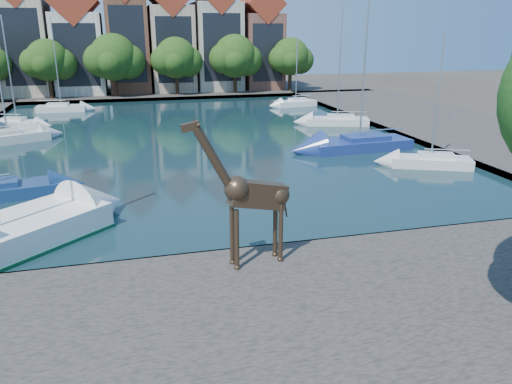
% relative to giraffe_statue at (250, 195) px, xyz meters
% --- Properties ---
extents(ground, '(160.00, 160.00, 0.00)m').
position_rel_giraffe_statue_xyz_m(ground, '(0.63, 1.55, -3.28)').
color(ground, '#38332B').
rests_on(ground, ground).
extents(water_basin, '(38.00, 50.00, 0.08)m').
position_rel_giraffe_statue_xyz_m(water_basin, '(0.63, 25.55, -3.24)').
color(water_basin, black).
rests_on(water_basin, ground).
extents(near_quay, '(50.00, 14.00, 0.50)m').
position_rel_giraffe_statue_xyz_m(near_quay, '(0.63, -5.45, -3.03)').
color(near_quay, '#4A4540').
rests_on(near_quay, ground).
extents(far_quay, '(60.00, 16.00, 0.50)m').
position_rel_giraffe_statue_xyz_m(far_quay, '(0.63, 57.55, -3.03)').
color(far_quay, '#4A4540').
rests_on(far_quay, ground).
extents(right_quay, '(14.00, 52.00, 0.50)m').
position_rel_giraffe_statue_xyz_m(right_quay, '(25.63, 25.55, -3.03)').
color(right_quay, '#4A4540').
rests_on(right_quay, ground).
extents(townhouse_west_mid, '(5.94, 9.18, 16.79)m').
position_rel_giraffe_statue_xyz_m(townhouse_west_mid, '(-16.37, 57.53, 4.95)').
color(townhouse_west_mid, beige).
rests_on(townhouse_west_mid, far_quay).
extents(townhouse_west_inner, '(6.43, 9.18, 15.15)m').
position_rel_giraffe_statue_xyz_m(townhouse_west_inner, '(-9.87, 57.53, 4.07)').
color(townhouse_west_inner, silver).
rests_on(townhouse_west_inner, far_quay).
extents(townhouse_center, '(5.44, 9.18, 16.93)m').
position_rel_giraffe_statue_xyz_m(townhouse_center, '(-3.37, 57.53, 5.08)').
color(townhouse_center, brown).
rests_on(townhouse_center, far_quay).
extents(townhouse_east_inner, '(5.94, 9.18, 15.79)m').
position_rel_giraffe_statue_xyz_m(townhouse_east_inner, '(2.63, 57.53, 4.45)').
color(townhouse_east_inner, tan).
rests_on(townhouse_east_inner, far_quay).
extents(townhouse_east_mid, '(6.43, 9.18, 16.65)m').
position_rel_giraffe_statue_xyz_m(townhouse_east_mid, '(9.13, 57.53, 4.82)').
color(townhouse_east_mid, '#BFB6A3').
rests_on(townhouse_east_mid, far_quay).
extents(townhouse_east_end, '(5.44, 9.18, 14.43)m').
position_rel_giraffe_statue_xyz_m(townhouse_east_end, '(15.63, 57.53, 3.83)').
color(townhouse_east_end, brown).
rests_on(townhouse_east_end, far_quay).
extents(far_tree_west, '(6.76, 5.20, 7.36)m').
position_rel_giraffe_statue_xyz_m(far_tree_west, '(-13.27, 52.04, 1.80)').
color(far_tree_west, '#332114').
rests_on(far_tree_west, far_quay).
extents(far_tree_mid_west, '(7.80, 6.00, 8.00)m').
position_rel_giraffe_statue_xyz_m(far_tree_mid_west, '(-5.26, 52.04, 2.01)').
color(far_tree_mid_west, '#332114').
rests_on(far_tree_mid_west, far_quay).
extents(far_tree_mid_east, '(7.02, 5.40, 7.52)m').
position_rel_giraffe_statue_xyz_m(far_tree_mid_east, '(2.73, 52.04, 1.85)').
color(far_tree_mid_east, '#332114').
rests_on(far_tree_mid_east, far_quay).
extents(far_tree_east, '(7.54, 5.80, 7.84)m').
position_rel_giraffe_statue_xyz_m(far_tree_east, '(10.74, 52.04, 1.96)').
color(far_tree_east, '#332114').
rests_on(far_tree_east, far_quay).
extents(far_tree_far_east, '(6.76, 5.20, 7.36)m').
position_rel_giraffe_statue_xyz_m(far_tree_far_east, '(18.73, 52.04, 1.80)').
color(far_tree_far_east, '#332114').
rests_on(far_tree_far_east, far_quay).
extents(giraffe_statue, '(3.96, 0.99, 5.66)m').
position_rel_giraffe_statue_xyz_m(giraffe_statue, '(0.00, 0.00, 0.00)').
color(giraffe_statue, '#3E2D1F').
rests_on(giraffe_statue, near_quay).
extents(sailboat_left_b, '(6.60, 3.31, 11.83)m').
position_rel_giraffe_statue_xyz_m(sailboat_left_b, '(-11.37, 12.22, -2.64)').
color(sailboat_left_b, navy).
rests_on(sailboat_left_b, water_basin).
extents(sailboat_left_c, '(6.54, 4.54, 12.40)m').
position_rel_giraffe_statue_xyz_m(sailboat_left_c, '(-13.82, 27.34, -2.60)').
color(sailboat_left_c, silver).
rests_on(sailboat_left_c, water_basin).
extents(sailboat_left_d, '(4.98, 3.10, 10.13)m').
position_rel_giraffe_statue_xyz_m(sailboat_left_d, '(-14.37, 34.21, -2.64)').
color(sailboat_left_d, white).
rests_on(sailboat_left_d, water_basin).
extents(sailboat_left_e, '(5.39, 2.21, 10.22)m').
position_rel_giraffe_statue_xyz_m(sailboat_left_e, '(-11.37, 43.42, -2.66)').
color(sailboat_left_e, silver).
rests_on(sailboat_left_e, water_basin).
extents(sailboat_right_a, '(5.59, 3.78, 8.70)m').
position_rel_giraffe_statue_xyz_m(sailboat_right_a, '(15.63, 12.02, -2.69)').
color(sailboat_right_a, silver).
rests_on(sailboat_right_a, water_basin).
extents(sailboat_right_b, '(8.13, 3.32, 11.70)m').
position_rel_giraffe_statue_xyz_m(sailboat_right_b, '(13.15, 17.89, -2.61)').
color(sailboat_right_b, navy).
rests_on(sailboat_right_b, water_basin).
extents(sailboat_right_c, '(6.31, 3.75, 10.92)m').
position_rel_giraffe_statue_xyz_m(sailboat_right_c, '(15.63, 28.01, -2.65)').
color(sailboat_right_c, silver).
rests_on(sailboat_right_c, water_basin).
extents(sailboat_right_d, '(5.17, 2.51, 7.97)m').
position_rel_giraffe_statue_xyz_m(sailboat_right_d, '(15.63, 40.53, -2.68)').
color(sailboat_right_d, white).
rests_on(sailboat_right_d, water_basin).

